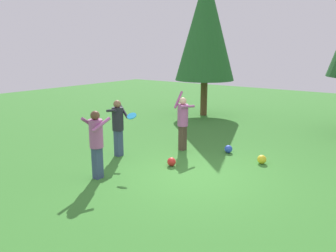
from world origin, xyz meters
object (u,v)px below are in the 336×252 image
ball_red (172,162)px  ball_yellow (262,159)px  person_thrower (183,119)px  person_bystander (118,123)px  person_catcher (96,139)px  frisbee (132,116)px  ball_blue (228,149)px  tree_left (206,27)px

ball_red → ball_yellow: size_ratio=0.95×
person_thrower → person_bystander: person_thrower is taller
person_catcher → person_bystander: (-0.86, 1.61, -0.01)m
frisbee → ball_yellow: bearing=37.2°
person_catcher → ball_blue: person_catcher is taller
person_bystander → frisbee: (0.86, -0.31, 0.38)m
person_bystander → tree_left: (-1.22, 7.12, 3.20)m
person_catcher → frisbee: 1.35m
ball_blue → ball_red: (-0.73, -2.04, -0.00)m
ball_blue → person_catcher: bearing=-113.8°
person_thrower → ball_red: (0.61, -1.45, -0.90)m
person_catcher → tree_left: tree_left is taller
person_thrower → ball_red: size_ratio=7.76×
person_bystander → ball_yellow: 4.34m
person_thrower → person_bystander: 2.07m
person_catcher → person_bystander: person_catcher is taller
person_bystander → ball_blue: 3.54m
person_bystander → ball_red: bearing=26.6°
person_thrower → tree_left: bearing=-145.4°
ball_blue → ball_red: 2.17m
person_catcher → ball_yellow: 4.67m
person_catcher → ball_blue: bearing=-23.9°
frisbee → ball_blue: (1.71, 2.57, -1.27)m
tree_left → ball_red: bearing=-66.1°
person_thrower → ball_yellow: (2.57, 0.25, -0.90)m
ball_yellow → ball_red: bearing=-139.1°
frisbee → ball_red: frisbee is taller
person_thrower → ball_yellow: size_ratio=7.40×
ball_red → tree_left: size_ratio=0.04×
frisbee → tree_left: 8.21m
person_catcher → ball_yellow: person_catcher is taller
ball_red → ball_yellow: ball_yellow is taller
frisbee → person_catcher: bearing=-89.9°
person_thrower → frisbee: person_thrower is taller
person_thrower → person_catcher: size_ratio=1.09×
person_bystander → ball_red: 2.06m
ball_yellow → person_bystander: bearing=-153.2°
ball_blue → ball_red: size_ratio=1.01×
tree_left → person_catcher: bearing=-76.5°
person_thrower → tree_left: (-2.45, 5.45, 3.19)m
frisbee → ball_yellow: frisbee is taller
person_bystander → ball_red: person_bystander is taller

